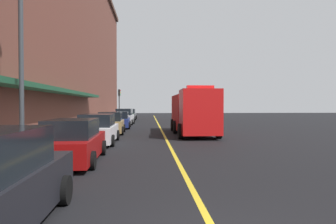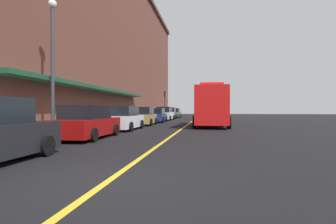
% 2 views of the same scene
% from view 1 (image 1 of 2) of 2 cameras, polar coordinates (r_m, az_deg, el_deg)
% --- Properties ---
extents(ground_plane, '(112.00, 112.00, 0.00)m').
position_cam_1_polar(ground_plane, '(29.43, -1.50, -2.98)').
color(ground_plane, black).
extents(sidewalk_left, '(2.40, 70.00, 0.15)m').
position_cam_1_polar(sidewalk_left, '(29.83, -13.50, -2.81)').
color(sidewalk_left, '#9E9B93').
rests_on(sidewalk_left, ground).
extents(lane_center_stripe, '(0.16, 70.00, 0.01)m').
position_cam_1_polar(lane_center_stripe, '(29.43, -1.50, -2.97)').
color(lane_center_stripe, gold).
rests_on(lane_center_stripe, ground).
extents(brick_building_left, '(14.43, 64.00, 19.25)m').
position_cam_1_polar(brick_building_left, '(32.00, -28.35, 14.59)').
color(brick_building_left, brown).
rests_on(brick_building_left, ground).
extents(parked_car_1, '(2.15, 4.93, 1.65)m').
position_cam_1_polar(parked_car_1, '(12.09, -17.43, -5.43)').
color(parked_car_1, maroon).
rests_on(parked_car_1, ground).
extents(parked_car_2, '(2.14, 4.77, 1.69)m').
position_cam_1_polar(parked_car_2, '(17.61, -13.10, -3.27)').
color(parked_car_2, silver).
rests_on(parked_car_2, ground).
extents(parked_car_3, '(2.14, 4.28, 1.67)m').
position_cam_1_polar(parked_car_3, '(23.48, -10.74, -2.15)').
color(parked_car_3, '#A5844C').
rests_on(parked_car_3, ground).
extents(parked_car_4, '(2.16, 4.35, 1.58)m').
position_cam_1_polar(parked_car_4, '(28.95, -9.17, -1.58)').
color(parked_car_4, navy).
rests_on(parked_car_4, ground).
extents(parked_car_5, '(2.18, 4.60, 1.80)m').
position_cam_1_polar(parked_car_5, '(34.63, -8.23, -0.96)').
color(parked_car_5, silver).
rests_on(parked_car_5, ground).
extents(parked_car_6, '(2.13, 4.33, 1.75)m').
position_cam_1_polar(parked_car_6, '(40.32, -7.83, -0.68)').
color(parked_car_6, '#2D5133').
rests_on(parked_car_6, ground).
extents(parked_car_7, '(2.01, 4.79, 1.64)m').
position_cam_1_polar(parked_car_7, '(46.03, -7.24, -0.49)').
color(parked_car_7, '#595B60').
rests_on(parked_car_7, ground).
extents(fire_truck, '(2.83, 8.79, 3.45)m').
position_cam_1_polar(fire_truck, '(22.72, 4.71, -0.07)').
color(fire_truck, red).
rests_on(fire_truck, ground).
extents(parking_meter_0, '(0.14, 0.18, 1.33)m').
position_cam_1_polar(parking_meter_0, '(37.18, -10.23, -0.48)').
color(parking_meter_0, '#4C4C51').
rests_on(parking_meter_0, sidewalk_left).
extents(parking_meter_1, '(0.14, 0.18, 1.33)m').
position_cam_1_polar(parking_meter_1, '(25.53, -13.23, -1.27)').
color(parking_meter_1, '#4C4C51').
rests_on(parking_meter_1, sidewalk_left).
extents(parking_meter_2, '(0.14, 0.18, 1.33)m').
position_cam_1_polar(parking_meter_2, '(22.28, -14.63, -1.65)').
color(parking_meter_2, '#4C4C51').
rests_on(parking_meter_2, sidewalk_left).
extents(street_lamp_left, '(0.44, 0.44, 6.94)m').
position_cam_1_polar(street_lamp_left, '(12.93, -26.06, 11.04)').
color(street_lamp_left, '#33383D').
rests_on(street_lamp_left, sidewalk_left).
extents(traffic_light_near, '(0.38, 0.36, 4.30)m').
position_cam_1_polar(traffic_light_near, '(43.45, -9.21, 2.54)').
color(traffic_light_near, '#232326').
rests_on(traffic_light_near, sidewalk_left).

